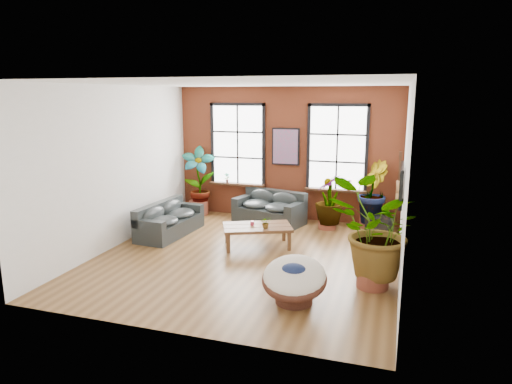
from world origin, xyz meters
TOP-DOWN VIEW (x-y plane):
  - room at (0.00, 0.15)m, footprint 6.04×6.54m
  - sofa_back at (-0.26, 2.65)m, footprint 1.98×1.35m
  - sofa_left at (-2.31, 0.91)m, footprint 0.95×1.98m
  - coffee_table at (-0.00, 0.69)m, footprint 1.69×1.37m
  - papasan_chair at (1.40, -1.79)m, footprint 1.09×1.11m
  - poster at (0.00, 3.18)m, footprint 0.74×0.06m
  - tv_wall_unit at (2.93, 0.60)m, footprint 0.13×1.86m
  - media_box at (2.53, 2.40)m, footprint 0.67×0.60m
  - pot_back_left at (-2.40, 2.85)m, footprint 0.68×0.68m
  - pot_back_right at (2.28, 2.96)m, footprint 0.62×0.62m
  - pot_right_wall at (2.57, -0.79)m, footprint 0.59×0.59m
  - pot_mid at (1.26, 2.53)m, footprint 0.51×0.51m
  - floor_plant_back_left at (-2.38, 2.85)m, footprint 1.07×0.88m
  - floor_plant_back_right at (2.27, 2.92)m, footprint 0.82×0.96m
  - floor_plant_right_wall at (2.55, -0.76)m, footprint 1.90×1.78m
  - floor_plant_mid at (1.29, 2.52)m, footprint 0.79×0.79m
  - table_plant at (0.23, 0.57)m, footprint 0.29×0.28m
  - sill_plant_left at (-1.65, 3.13)m, footprint 0.17×0.17m
  - sill_plant_right at (1.70, 3.13)m, footprint 0.19×0.19m

SIDE VIEW (x-z plane):
  - pot_mid at x=1.26m, z-range 0.00..0.32m
  - pot_back_right at x=2.28m, z-range 0.00..0.38m
  - pot_back_left at x=-2.40m, z-range 0.00..0.39m
  - pot_right_wall at x=2.57m, z-range 0.00..0.41m
  - media_box at x=2.53m, z-range 0.00..0.46m
  - sofa_left at x=-2.31m, z-range -0.04..0.73m
  - sofa_back at x=-0.26m, z-range -0.04..0.79m
  - papasan_chair at x=1.40m, z-range 0.01..0.80m
  - coffee_table at x=0.00m, z-range 0.13..0.70m
  - table_plant at x=0.23m, z-range 0.47..0.73m
  - floor_plant_mid at x=1.29m, z-range 0.14..1.39m
  - floor_plant_back_right at x=2.27m, z-range 0.15..1.72m
  - floor_plant_right_wall at x=2.55m, z-range 0.16..1.87m
  - floor_plant_back_left at x=-2.38m, z-range 0.15..1.91m
  - sill_plant_left at x=-1.65m, z-range 0.90..1.17m
  - sill_plant_right at x=1.70m, z-range 0.90..1.17m
  - tv_wall_unit at x=2.93m, z-range 0.94..2.14m
  - room at x=0.00m, z-range -0.02..3.52m
  - poster at x=0.00m, z-range 1.46..2.44m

